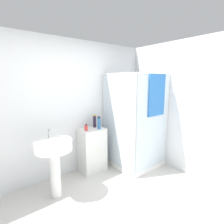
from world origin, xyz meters
TOP-DOWN VIEW (x-y plane):
  - wall_back at (0.00, 1.70)m, footprint 6.40×0.06m
  - wall_right at (1.70, 0.00)m, footprint 0.06×6.40m
  - shower_enclosure at (1.13, 1.10)m, footprint 0.96×0.99m
  - vanity_cabinet at (0.32, 1.48)m, footprint 0.48×0.39m
  - sink at (-0.54, 1.15)m, footprint 0.54×0.54m
  - soap_dispenser at (0.17, 1.43)m, footprint 0.06×0.06m
  - shampoo_bottle_tall_black at (0.43, 1.54)m, footprint 0.06×0.06m
  - shampoo_bottle_blue at (0.43, 1.38)m, footprint 0.06×0.06m

SIDE VIEW (x-z plane):
  - vanity_cabinet at x=0.32m, z-range 0.00..0.85m
  - shower_enclosure at x=1.13m, z-range -0.44..1.46m
  - sink at x=-0.54m, z-range 0.18..1.21m
  - soap_dispenser at x=0.17m, z-range 0.84..0.97m
  - shampoo_bottle_blue at x=0.43m, z-range 0.85..1.09m
  - shampoo_bottle_tall_black at x=0.43m, z-range 0.85..1.10m
  - wall_back at x=0.00m, z-range 0.00..2.50m
  - wall_right at x=1.70m, z-range 0.00..2.50m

